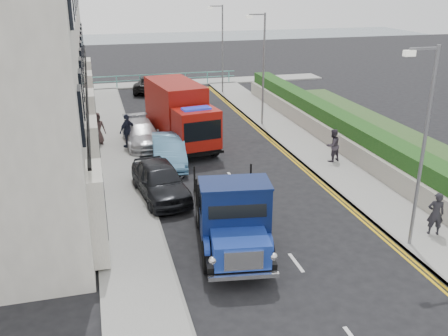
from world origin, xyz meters
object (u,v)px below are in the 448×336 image
(bedford_lorry, at_px, (234,222))
(red_lorry, at_px, (180,113))
(lamp_far, at_px, (221,44))
(pedestrian_east_near, at_px, (436,214))
(parked_car_front, at_px, (160,180))
(lamp_near, at_px, (422,139))
(lamp_mid, at_px, (262,63))

(bedford_lorry, relative_size, red_lorry, 0.87)
(lamp_far, height_order, bedford_lorry, lamp_far)
(lamp_far, relative_size, pedestrian_east_near, 4.27)
(parked_car_front, bearing_deg, pedestrian_east_near, -41.00)
(lamp_near, bearing_deg, parked_car_front, 139.93)
(lamp_far, relative_size, bedford_lorry, 1.17)
(lamp_near, bearing_deg, bedford_lorry, 170.11)
(lamp_far, bearing_deg, red_lorry, -114.44)
(lamp_far, xyz_separation_m, pedestrian_east_near, (1.36, -25.60, -3.06))
(bedford_lorry, xyz_separation_m, pedestrian_east_near, (7.41, -0.65, -0.31))
(lamp_near, xyz_separation_m, lamp_mid, (0.00, 16.00, 0.00))
(red_lorry, bearing_deg, lamp_near, -76.62)
(lamp_near, height_order, pedestrian_east_near, lamp_near)
(lamp_mid, relative_size, lamp_far, 1.00)
(lamp_near, relative_size, parked_car_front, 1.53)
(bedford_lorry, bearing_deg, lamp_near, -1.57)
(bedford_lorry, distance_m, parked_car_front, 5.77)
(red_lorry, xyz_separation_m, parked_car_front, (-2.16, -7.09, -1.06))
(lamp_far, xyz_separation_m, red_lorry, (-5.62, -12.37, -2.16))
(lamp_mid, bearing_deg, lamp_near, -90.00)
(red_lorry, xyz_separation_m, pedestrian_east_near, (6.98, -13.23, -0.90))
(lamp_near, height_order, bedford_lorry, lamp_near)
(bedford_lorry, height_order, pedestrian_east_near, bedford_lorry)
(lamp_mid, xyz_separation_m, pedestrian_east_near, (1.36, -15.60, -3.06))
(lamp_mid, bearing_deg, pedestrian_east_near, -85.02)
(pedestrian_east_near, bearing_deg, red_lorry, -40.94)
(lamp_mid, bearing_deg, lamp_far, 90.00)
(lamp_near, bearing_deg, red_lorry, 112.41)
(parked_car_front, xyz_separation_m, pedestrian_east_near, (9.14, -6.14, 0.16))
(pedestrian_east_near, bearing_deg, lamp_far, -65.72)
(pedestrian_east_near, bearing_deg, parked_car_front, -12.67)
(lamp_mid, height_order, red_lorry, lamp_mid)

